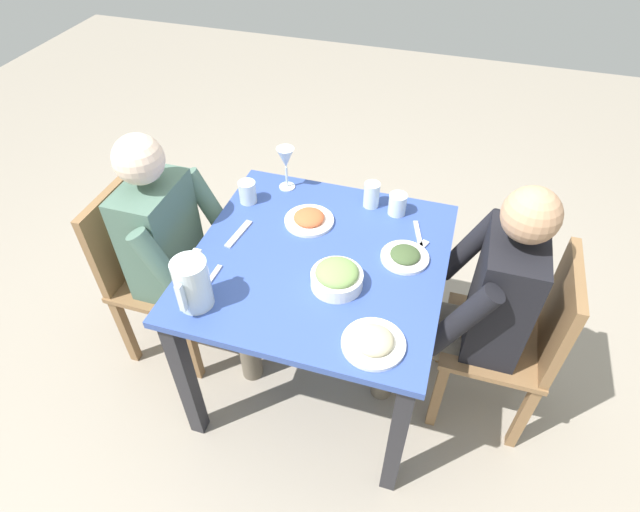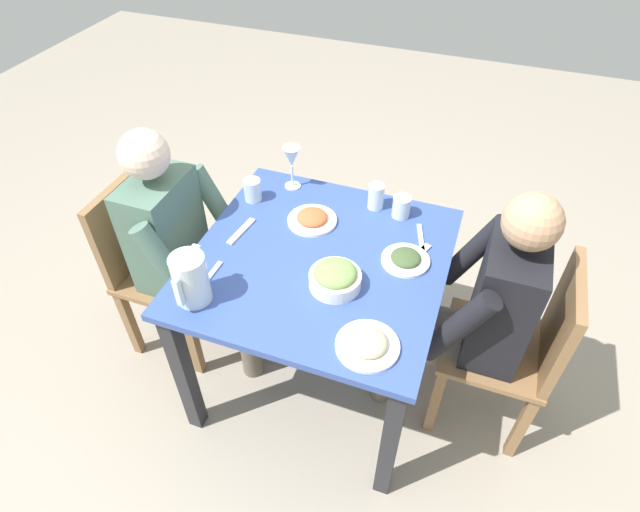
# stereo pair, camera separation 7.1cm
# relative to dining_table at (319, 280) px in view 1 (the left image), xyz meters

# --- Properties ---
(ground_plane) EXTENTS (8.00, 8.00, 0.00)m
(ground_plane) POSITION_rel_dining_table_xyz_m (0.00, 0.00, -0.64)
(ground_plane) COLOR gray
(dining_table) EXTENTS (0.94, 0.94, 0.76)m
(dining_table) POSITION_rel_dining_table_xyz_m (0.00, 0.00, 0.00)
(dining_table) COLOR #334C99
(dining_table) RESTS_ON ground_plane
(chair_near) EXTENTS (0.40, 0.40, 0.87)m
(chair_near) POSITION_rel_dining_table_xyz_m (0.01, -0.80, -0.15)
(chair_near) COLOR olive
(chair_near) RESTS_ON ground_plane
(chair_far) EXTENTS (0.40, 0.40, 0.87)m
(chair_far) POSITION_rel_dining_table_xyz_m (-0.07, 0.80, -0.15)
(chair_far) COLOR olive
(chair_far) RESTS_ON ground_plane
(diner_near) EXTENTS (0.48, 0.53, 1.16)m
(diner_near) POSITION_rel_dining_table_xyz_m (0.01, -0.59, -0.00)
(diner_near) COLOR #4C6B5B
(diner_near) RESTS_ON ground_plane
(diner_far) EXTENTS (0.48, 0.53, 1.16)m
(diner_far) POSITION_rel_dining_table_xyz_m (-0.07, 0.59, -0.00)
(diner_far) COLOR black
(diner_far) RESTS_ON ground_plane
(water_pitcher) EXTENTS (0.16, 0.12, 0.19)m
(water_pitcher) POSITION_rel_dining_table_xyz_m (0.34, -0.34, 0.22)
(water_pitcher) COLOR silver
(water_pitcher) RESTS_ON dining_table
(salad_bowl) EXTENTS (0.19, 0.19, 0.09)m
(salad_bowl) POSITION_rel_dining_table_xyz_m (0.12, 0.10, 0.16)
(salad_bowl) COLOR white
(salad_bowl) RESTS_ON dining_table
(plate_beans) EXTENTS (0.21, 0.21, 0.05)m
(plate_beans) POSITION_rel_dining_table_xyz_m (0.34, 0.28, 0.14)
(plate_beans) COLOR white
(plate_beans) RESTS_ON dining_table
(plate_rice_curry) EXTENTS (0.20, 0.20, 0.05)m
(plate_rice_curry) POSITION_rel_dining_table_xyz_m (-0.19, -0.10, 0.14)
(plate_rice_curry) COLOR white
(plate_rice_curry) RESTS_ON dining_table
(plate_dolmas) EXTENTS (0.18, 0.18, 0.04)m
(plate_dolmas) POSITION_rel_dining_table_xyz_m (-0.09, 0.31, 0.14)
(plate_dolmas) COLOR white
(plate_dolmas) RESTS_ON dining_table
(water_glass_near_right) EXTENTS (0.07, 0.07, 0.10)m
(water_glass_near_right) POSITION_rel_dining_table_xyz_m (-0.25, -0.39, 0.17)
(water_glass_near_right) COLOR silver
(water_glass_near_right) RESTS_ON dining_table
(water_glass_center) EXTENTS (0.07, 0.07, 0.09)m
(water_glass_center) POSITION_rel_dining_table_xyz_m (-0.35, 0.23, 0.17)
(water_glass_center) COLOR silver
(water_glass_center) RESTS_ON dining_table
(water_glass_near_left) EXTENTS (0.07, 0.07, 0.11)m
(water_glass_near_left) POSITION_rel_dining_table_xyz_m (-0.37, 0.12, 0.18)
(water_glass_near_left) COLOR silver
(water_glass_near_left) RESTS_ON dining_table
(wine_glass) EXTENTS (0.08, 0.08, 0.20)m
(wine_glass) POSITION_rel_dining_table_xyz_m (-0.39, -0.27, 0.26)
(wine_glass) COLOR silver
(wine_glass) RESTS_ON dining_table
(fork_near) EXTENTS (0.17, 0.09, 0.01)m
(fork_near) POSITION_rel_dining_table_xyz_m (-0.13, 0.34, 0.13)
(fork_near) COLOR silver
(fork_near) RESTS_ON dining_table
(knife_near) EXTENTS (0.18, 0.07, 0.01)m
(knife_near) POSITION_rel_dining_table_xyz_m (-0.22, 0.34, 0.13)
(knife_near) COLOR silver
(knife_near) RESTS_ON dining_table
(fork_far) EXTENTS (0.17, 0.05, 0.01)m
(fork_far) POSITION_rel_dining_table_xyz_m (-0.03, -0.34, 0.13)
(fork_far) COLOR silver
(fork_far) RESTS_ON dining_table
(knife_far) EXTENTS (0.19, 0.02, 0.01)m
(knife_far) POSITION_rel_dining_table_xyz_m (0.25, -0.34, 0.13)
(knife_far) COLOR silver
(knife_far) RESTS_ON dining_table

